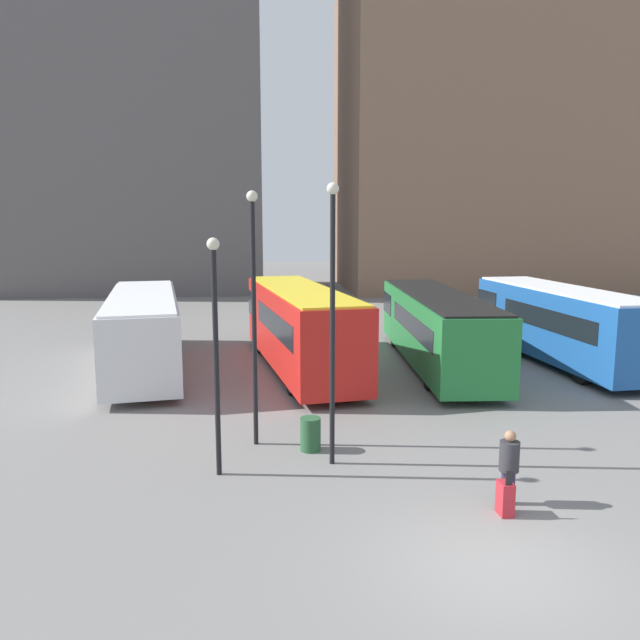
{
  "coord_description": "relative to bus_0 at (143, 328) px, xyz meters",
  "views": [
    {
      "loc": [
        -3.86,
        -9.4,
        5.75
      ],
      "look_at": [
        -1.75,
        12.01,
        2.32
      ],
      "focal_mm": 35.0,
      "sensor_mm": 36.0,
      "label": 1
    }
  ],
  "objects": [
    {
      "name": "bus_2",
      "position": [
        11.6,
        -0.49,
        -0.02
      ],
      "size": [
        3.17,
        12.34,
        2.89
      ],
      "rotation": [
        0.0,
        0.0,
        1.51
      ],
      "color": "#237A38",
      "rests_on": "ground_plane"
    },
    {
      "name": "traveler",
      "position": [
        9.55,
        -13.02,
        -0.67
      ],
      "size": [
        0.41,
        0.41,
        1.57
      ],
      "rotation": [
        0.0,
        0.0,
        1.6
      ],
      "color": "#382D4C",
      "rests_on": "ground_plane"
    },
    {
      "name": "bus_3",
      "position": [
        16.78,
        -0.59,
        0.07
      ],
      "size": [
        3.23,
        10.87,
        3.07
      ],
      "rotation": [
        0.0,
        0.0,
        1.64
      ],
      "color": "#1E56A3",
      "rests_on": "ground_plane"
    },
    {
      "name": "lamp_post_2",
      "position": [
        4.4,
        -9.02,
        2.16
      ],
      "size": [
        0.28,
        0.28,
        6.49
      ],
      "color": "black",
      "rests_on": "ground_plane"
    },
    {
      "name": "trash_bin",
      "position": [
        5.78,
        -9.61,
        -1.18
      ],
      "size": [
        0.52,
        0.52,
        0.85
      ],
      "color": "#285633",
      "rests_on": "ground_plane"
    },
    {
      "name": "suitcase",
      "position": [
        9.32,
        -13.48,
        -1.26
      ],
      "size": [
        0.26,
        0.38,
        0.97
      ],
      "rotation": [
        0.0,
        0.0,
        1.6
      ],
      "color": "#B7232D",
      "rests_on": "ground_plane"
    },
    {
      "name": "lamp_post_0",
      "position": [
        6.22,
        -10.52,
        2.22
      ],
      "size": [
        0.28,
        0.28,
        6.6
      ],
      "color": "black",
      "rests_on": "ground_plane"
    },
    {
      "name": "ground_plane",
      "position": [
        8.4,
        -15.24,
        -1.6
      ],
      "size": [
        160.0,
        160.0,
        0.0
      ],
      "primitive_type": "plane",
      "color": "slate"
    },
    {
      "name": "bus_1",
      "position": [
        6.1,
        -0.77,
        0.14
      ],
      "size": [
        4.12,
        11.39,
        3.19
      ],
      "rotation": [
        0.0,
        0.0,
        1.72
      ],
      "color": "red",
      "rests_on": "ground_plane"
    },
    {
      "name": "lamp_post_1",
      "position": [
        3.57,
        -10.92,
        1.59
      ],
      "size": [
        0.28,
        0.28,
        5.4
      ],
      "color": "black",
      "rests_on": "ground_plane"
    },
    {
      "name": "building_block_right",
      "position": [
        24.89,
        29.15,
        11.25
      ],
      "size": [
        25.92,
        15.56,
        25.71
      ],
      "color": "#7F604C",
      "rests_on": "ground_plane"
    },
    {
      "name": "building_block_left",
      "position": [
        -7.48,
        29.15,
        17.26
      ],
      "size": [
        24.71,
        11.69,
        37.72
      ],
      "color": "#5B5656",
      "rests_on": "ground_plane"
    },
    {
      "name": "bus_0",
      "position": [
        0.0,
        0.0,
        0.0
      ],
      "size": [
        4.29,
        11.68,
        2.93
      ],
      "rotation": [
        0.0,
        0.0,
        1.72
      ],
      "color": "silver",
      "rests_on": "ground_plane"
    }
  ]
}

